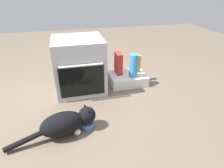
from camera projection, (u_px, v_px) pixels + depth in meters
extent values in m
plane|color=#6B5B4C|center=(82.00, 111.00, 2.02)|extent=(8.00, 8.00, 0.00)
cube|color=#B7BABF|center=(79.00, 65.00, 2.28)|extent=(0.58, 0.55, 0.65)
cube|color=black|center=(82.00, 82.00, 2.08)|extent=(0.49, 0.01, 0.36)
cylinder|color=silver|center=(81.00, 66.00, 1.96)|extent=(0.46, 0.02, 0.02)
cube|color=white|center=(127.00, 79.00, 2.54)|extent=(0.47, 0.37, 0.13)
cylinder|color=#4C7AB7|center=(87.00, 124.00, 1.78)|extent=(0.12, 0.12, 0.05)
sphere|color=brown|center=(87.00, 123.00, 1.77)|extent=(0.07, 0.07, 0.07)
ellipsoid|color=black|center=(62.00, 124.00, 1.64)|extent=(0.42, 0.29, 0.21)
sphere|color=black|center=(87.00, 115.00, 1.73)|extent=(0.16, 0.16, 0.16)
cone|color=black|center=(85.00, 107.00, 1.74)|extent=(0.06, 0.06, 0.07)
cone|color=black|center=(88.00, 112.00, 1.67)|extent=(0.06, 0.06, 0.07)
cylinder|color=black|center=(24.00, 141.00, 1.54)|extent=(0.33, 0.12, 0.11)
sphere|color=silver|center=(74.00, 124.00, 1.78)|extent=(0.06, 0.06, 0.06)
sphere|color=silver|center=(78.00, 132.00, 1.69)|extent=(0.06, 0.06, 0.06)
cylinder|color=#388CD1|center=(134.00, 66.00, 2.38)|extent=(0.11, 0.11, 0.30)
cube|color=#B72D28|center=(118.00, 63.00, 2.48)|extent=(0.07, 0.18, 0.28)
cube|color=orange|center=(137.00, 64.00, 2.51)|extent=(0.09, 0.06, 0.24)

